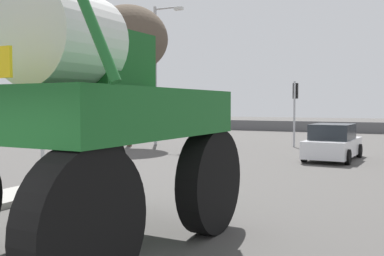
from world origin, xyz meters
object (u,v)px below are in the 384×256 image
(oversize_sprayer, at_px, (87,122))
(bare_tree_left, at_px, (129,39))
(traffic_signal_far_left, at_px, (295,99))
(sedan_ahead, at_px, (333,143))
(streetlight_far_left, at_px, (157,68))
(traffic_signal_near_left, at_px, (46,98))

(oversize_sprayer, height_order, bare_tree_left, bare_tree_left)
(bare_tree_left, bearing_deg, traffic_signal_far_left, 22.76)
(sedan_ahead, xyz_separation_m, streetlight_far_left, (-10.25, 3.08, 3.70))
(sedan_ahead, relative_size, bare_tree_left, 0.54)
(traffic_signal_far_left, bearing_deg, traffic_signal_near_left, -106.48)
(sedan_ahead, height_order, bare_tree_left, bare_tree_left)
(sedan_ahead, height_order, traffic_signal_near_left, traffic_signal_near_left)
(sedan_ahead, bearing_deg, streetlight_far_left, 77.19)
(oversize_sprayer, distance_m, streetlight_far_left, 19.01)
(oversize_sprayer, bearing_deg, streetlight_far_left, 28.47)
(oversize_sprayer, relative_size, traffic_signal_far_left, 1.50)
(traffic_signal_near_left, bearing_deg, streetlight_far_left, 104.81)
(oversize_sprayer, height_order, traffic_signal_near_left, oversize_sprayer)
(oversize_sprayer, height_order, traffic_signal_far_left, oversize_sprayer)
(traffic_signal_far_left, bearing_deg, streetlight_far_left, -165.68)
(traffic_signal_near_left, xyz_separation_m, streetlight_far_left, (-3.29, 12.44, 1.87))
(oversize_sprayer, relative_size, sedan_ahead, 1.28)
(sedan_ahead, relative_size, traffic_signal_near_left, 1.21)
(traffic_signal_far_left, bearing_deg, bare_tree_left, -157.24)
(sedan_ahead, distance_m, bare_tree_left, 12.39)
(bare_tree_left, bearing_deg, streetlight_far_left, 60.98)
(oversize_sprayer, distance_m, traffic_signal_near_left, 6.79)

